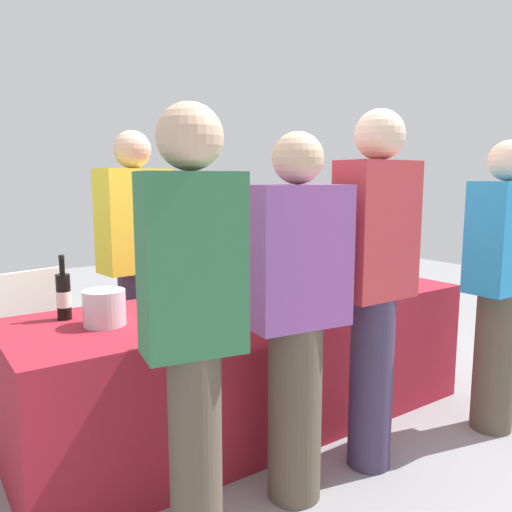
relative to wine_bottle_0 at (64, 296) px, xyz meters
The scene contains 19 objects.
ground_plane 1.31m from the wine_bottle_0, 12.08° to the right, with size 12.00×12.00×0.00m, color gray.
tasting_table 1.11m from the wine_bottle_0, 12.08° to the right, with size 2.61×0.82×0.73m, color maroon.
wine_bottle_0 is the anchor object (origin of this frame).
wine_bottle_1 0.71m from the wine_bottle_0, 11.26° to the right, with size 0.07×0.07×0.31m.
wine_bottle_2 1.17m from the wine_bottle_0, ahead, with size 0.07×0.07×0.30m.
wine_bottle_3 1.91m from the wine_bottle_0, ahead, with size 0.07×0.07×0.29m.
wine_glass_0 0.52m from the wine_bottle_0, 46.50° to the right, with size 0.07×0.07×0.14m.
wine_glass_1 0.69m from the wine_bottle_0, 38.95° to the right, with size 0.07×0.07×0.15m.
wine_glass_2 0.84m from the wine_bottle_0, 30.29° to the right, with size 0.06×0.06×0.14m.
wine_glass_3 1.01m from the wine_bottle_0, 18.80° to the right, with size 0.07×0.07×0.14m.
wine_glass_4 1.52m from the wine_bottle_0, 15.52° to the right, with size 0.07×0.07×0.13m.
wine_glass_5 1.76m from the wine_bottle_0, 14.21° to the right, with size 0.07×0.07×0.15m.
ice_bucket 0.24m from the wine_bottle_0, 58.50° to the right, with size 0.19×0.19×0.16m, color silver.
server_pouring 0.75m from the wine_bottle_0, 41.18° to the left, with size 0.45×0.28×1.69m.
guest_0 1.00m from the wine_bottle_0, 79.89° to the right, with size 0.37×0.25×1.64m.
guest_1 1.13m from the wine_bottle_0, 49.38° to the right, with size 0.45×0.28×1.59m.
guest_2 1.48m from the wine_bottle_0, 36.12° to the right, with size 0.38×0.23×1.71m.
guest_3 2.28m from the wine_bottle_0, 26.32° to the right, with size 0.41×0.23×1.61m.
menu_board 0.96m from the wine_bottle_0, 94.01° to the left, with size 0.59×0.03×0.84m, color white.
Camera 1 is at (-1.58, -2.27, 1.40)m, focal length 35.67 mm.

